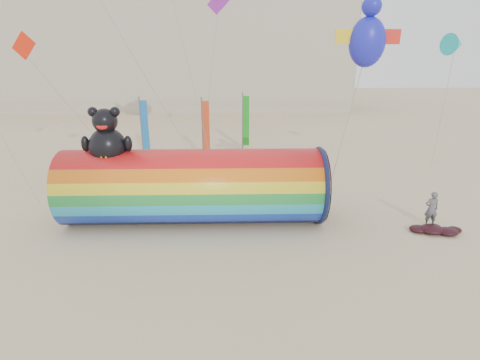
{
  "coord_description": "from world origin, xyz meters",
  "views": [
    {
      "loc": [
        0.03,
        -16.52,
        8.56
      ],
      "look_at": [
        0.5,
        1.5,
        2.4
      ],
      "focal_mm": 28.0,
      "sensor_mm": 36.0,
      "label": 1
    }
  ],
  "objects_px": {
    "hotel_building": "(152,40)",
    "fabric_bundle": "(435,230)",
    "windsock_assembly": "(194,184)",
    "kite_handler": "(431,209)"
  },
  "relations": [
    {
      "from": "hotel_building",
      "to": "fabric_bundle",
      "type": "relative_size",
      "value": 23.06
    },
    {
      "from": "windsock_assembly",
      "to": "fabric_bundle",
      "type": "distance_m",
      "value": 12.42
    },
    {
      "from": "hotel_building",
      "to": "kite_handler",
      "type": "height_order",
      "value": "hotel_building"
    },
    {
      "from": "hotel_building",
      "to": "windsock_assembly",
      "type": "height_order",
      "value": "hotel_building"
    },
    {
      "from": "kite_handler",
      "to": "fabric_bundle",
      "type": "distance_m",
      "value": 1.12
    },
    {
      "from": "fabric_bundle",
      "to": "hotel_building",
      "type": "bearing_deg",
      "value": 115.88
    },
    {
      "from": "kite_handler",
      "to": "hotel_building",
      "type": "bearing_deg",
      "value": -62.35
    },
    {
      "from": "windsock_assembly",
      "to": "kite_handler",
      "type": "height_order",
      "value": "windsock_assembly"
    },
    {
      "from": "hotel_building",
      "to": "windsock_assembly",
      "type": "relative_size",
      "value": 4.51
    },
    {
      "from": "hotel_building",
      "to": "windsock_assembly",
      "type": "distance_m",
      "value": 45.97
    }
  ]
}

